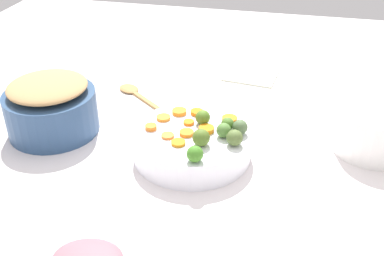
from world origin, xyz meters
TOP-DOWN VIEW (x-y plane):
  - tabletop at (0.00, 0.00)m, footprint 2.40×2.40m
  - serving_bowl_carrots at (-0.03, -0.04)m, footprint 0.30×0.30m
  - metal_pot at (-0.43, -0.01)m, footprint 0.25×0.25m
  - stuffing_mound at (-0.43, -0.01)m, footprint 0.21×0.21m
  - carrot_slice_0 at (0.05, 0.03)m, footprint 0.05×0.05m
  - carrot_slice_1 at (-0.04, 0.05)m, footprint 0.04×0.04m
  - carrot_slice_2 at (-0.09, -0.08)m, footprint 0.04×0.04m
  - carrot_slice_3 at (-0.00, -0.03)m, footprint 0.04×0.04m
  - carrot_slice_4 at (-0.04, -0.06)m, footprint 0.05×0.05m
  - carrot_slice_5 at (-0.09, 0.04)m, footprint 0.05×0.05m
  - carrot_slice_6 at (0.07, 0.01)m, footprint 0.03×0.03m
  - carrot_slice_7 at (-0.12, -0.00)m, footprint 0.04×0.04m
  - carrot_slice_8 at (-0.14, -0.05)m, footprint 0.03×0.03m
  - carrot_slice_9 at (-0.05, -0.11)m, footprint 0.05×0.05m
  - carrot_slice_10 at (-0.05, -0.01)m, footprint 0.04×0.04m
  - brussels_sprout_0 at (-0.02, -0.00)m, footprint 0.04×0.04m
  - brussels_sprout_1 at (0.08, -0.03)m, footprint 0.04×0.04m
  - brussels_sprout_2 at (-0.00, -0.10)m, footprint 0.04×0.04m
  - brussels_sprout_3 at (0.08, -0.08)m, footprint 0.04×0.04m
  - brussels_sprout_4 at (0.05, -0.01)m, footprint 0.03×0.03m
  - brussels_sprout_5 at (-0.00, -0.16)m, footprint 0.04×0.04m
  - brussels_sprout_6 at (0.05, -0.05)m, footprint 0.04×0.04m
  - wooden_spoon at (-0.27, 0.23)m, footprint 0.28×0.24m
  - casserole_dish at (0.42, 0.10)m, footprint 0.22×0.22m
  - dish_towel at (0.06, 0.46)m, footprint 0.19×0.16m

SIDE VIEW (x-z plane):
  - tabletop at x=0.00m, z-range 0.00..0.02m
  - dish_towel at x=0.06m, z-range 0.02..0.03m
  - wooden_spoon at x=-0.27m, z-range 0.02..0.03m
  - serving_bowl_carrots at x=-0.03m, z-range 0.02..0.09m
  - casserole_dish at x=0.42m, z-range 0.02..0.14m
  - metal_pot at x=-0.43m, z-range 0.02..0.14m
  - carrot_slice_2 at x=-0.09m, z-range 0.09..0.10m
  - carrot_slice_6 at x=0.07m, z-range 0.09..0.10m
  - carrot_slice_9 at x=-0.05m, z-range 0.09..0.10m
  - carrot_slice_10 at x=-0.05m, z-range 0.09..0.10m
  - carrot_slice_7 at x=-0.12m, z-range 0.09..0.10m
  - carrot_slice_4 at x=-0.04m, z-range 0.09..0.10m
  - carrot_slice_1 at x=-0.04m, z-range 0.09..0.10m
  - carrot_slice_0 at x=0.05m, z-range 0.09..0.10m
  - carrot_slice_5 at x=-0.09m, z-range 0.09..0.10m
  - carrot_slice_8 at x=-0.14m, z-range 0.09..0.10m
  - carrot_slice_3 at x=0.00m, z-range 0.09..0.10m
  - brussels_sprout_4 at x=0.05m, z-range 0.09..0.12m
  - brussels_sprout_6 at x=0.05m, z-range 0.09..0.13m
  - brussels_sprout_0 at x=-0.02m, z-range 0.09..0.13m
  - brussels_sprout_1 at x=0.08m, z-range 0.09..0.13m
  - brussels_sprout_5 at x=0.00m, z-range 0.09..0.13m
  - brussels_sprout_3 at x=0.08m, z-range 0.09..0.13m
  - brussels_sprout_2 at x=0.00m, z-range 0.09..0.13m
  - stuffing_mound at x=-0.43m, z-range 0.14..0.18m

